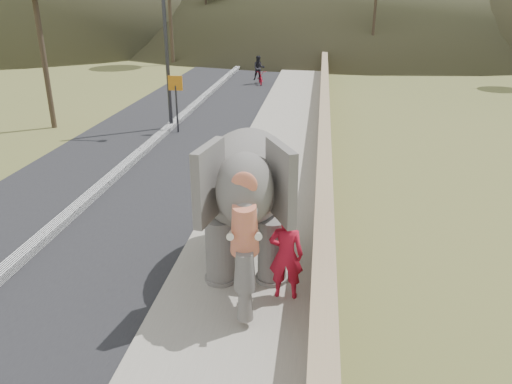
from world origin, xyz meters
TOP-DOWN VIEW (x-y plane):
  - ground at (0.00, 0.00)m, footprint 160.00×160.00m
  - road at (-5.00, 10.00)m, footprint 7.00×120.00m
  - median at (-5.00, 10.00)m, footprint 0.35×120.00m
  - walkway at (0.00, 10.00)m, footprint 3.00×120.00m
  - parapet at (1.65, 10.00)m, footprint 0.30×120.00m
  - lamppost at (-4.69, 13.91)m, footprint 1.76×0.36m
  - signboard at (-4.50, 13.21)m, footprint 0.60×0.08m
  - elephant_and_man at (0.02, 2.67)m, footprint 2.60×4.38m
  - motorcyclist at (-2.49, 25.49)m, footprint 1.00×1.76m
  - trees at (-0.65, 28.44)m, footprint 48.31×45.68m

SIDE VIEW (x-z plane):
  - ground at x=0.00m, z-range 0.00..0.00m
  - road at x=-5.00m, z-range 0.00..0.03m
  - walkway at x=0.00m, z-range 0.00..0.15m
  - median at x=-5.00m, z-range 0.00..0.22m
  - parapet at x=1.65m, z-range 0.00..1.10m
  - motorcyclist at x=-2.49m, z-range -0.20..1.61m
  - elephant_and_man at x=0.02m, z-range 0.14..3.14m
  - signboard at x=-4.50m, z-range 0.44..2.84m
  - trees at x=-0.65m, z-range -0.84..9.01m
  - lamppost at x=-4.69m, z-range 0.87..8.87m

